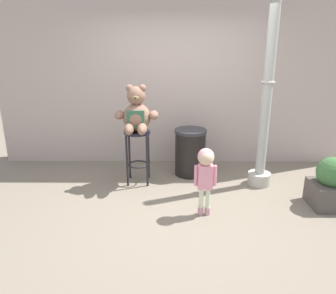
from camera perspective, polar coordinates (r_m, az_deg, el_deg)
The scene contains 8 objects.
ground_plane at distance 4.17m, azimuth 1.81°, elevation -11.20°, with size 24.00×24.00×0.00m, color slate.
building_wall at distance 5.56m, azimuth 1.54°, elevation 17.00°, with size 6.00×0.30×3.87m, color #B3A299.
bar_stool_with_teddy at distance 4.79m, azimuth -5.36°, elevation 0.18°, with size 0.39×0.39×0.81m.
teddy_bear at distance 4.64m, azimuth -5.57°, elevation 5.72°, with size 0.63×0.56×0.67m.
child_walking at distance 3.87m, azimuth 6.65°, elevation -3.63°, with size 0.27×0.22×0.85m.
trash_bin at distance 5.14m, azimuth 3.93°, elevation -0.87°, with size 0.50×0.50×0.74m.
lamppost at distance 4.77m, azimuth 16.68°, elevation 4.94°, with size 0.33×0.33×2.61m.
planter_with_shrub at distance 4.65m, azimuth 26.71°, elevation -5.89°, with size 0.47×0.47×0.67m.
Camera 1 is at (-0.10, -3.64, 2.05)m, focal length 34.60 mm.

